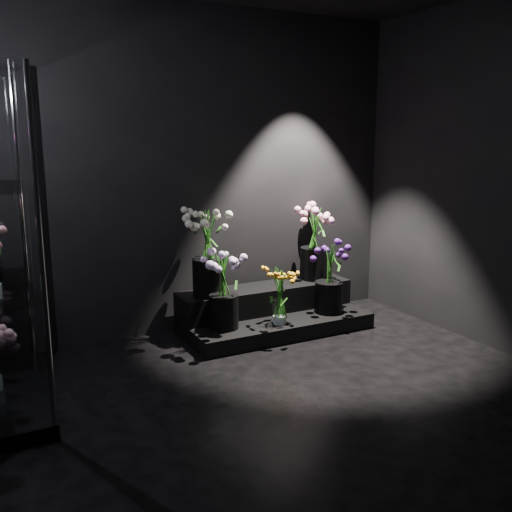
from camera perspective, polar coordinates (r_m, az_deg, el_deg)
floor at (r=3.64m, az=5.86°, el=-16.30°), size 4.00×4.00×0.00m
wall_back at (r=5.00m, az=-6.59°, el=8.24°), size 4.00×0.00×4.00m
display_riser at (r=5.20m, az=1.48°, el=-5.56°), size 1.65×0.73×0.37m
bouquet_orange_bells at (r=4.84m, az=2.39°, el=-3.96°), size 0.26×0.26×0.49m
bouquet_lilac at (r=4.71m, az=-3.26°, el=-2.73°), size 0.45×0.45×0.67m
bouquet_purple at (r=5.19m, az=7.35°, el=-1.94°), size 0.41×0.41×0.62m
bouquet_cream_roses at (r=4.85m, az=-4.80°, el=0.92°), size 0.48×0.48×0.76m
bouquet_pink_roses at (r=5.43m, az=5.83°, el=1.59°), size 0.36×0.36×0.68m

